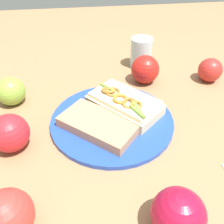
# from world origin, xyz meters

# --- Properties ---
(ground_plane) EXTENTS (2.00, 2.00, 0.00)m
(ground_plane) POSITION_xyz_m (0.00, 0.00, 0.00)
(ground_plane) COLOR #946D49
(ground_plane) RESTS_ON ground
(plate) EXTENTS (0.29, 0.29, 0.01)m
(plate) POSITION_xyz_m (0.00, 0.00, 0.01)
(plate) COLOR #2347B4
(plate) RESTS_ON ground_plane
(sandwich) EXTENTS (0.19, 0.20, 0.05)m
(sandwich) POSITION_xyz_m (0.03, 0.03, 0.03)
(sandwich) COLOR beige
(sandwich) RESTS_ON plate
(bread_slice_side) EXTENTS (0.19, 0.18, 0.02)m
(bread_slice_side) POSITION_xyz_m (-0.04, -0.03, 0.02)
(bread_slice_side) COLOR tan
(bread_slice_side) RESTS_ON plate
(apple_0) EXTENTS (0.11, 0.11, 0.08)m
(apple_0) POSITION_xyz_m (0.06, -0.27, 0.04)
(apple_0) COLOR #A7112F
(apple_0) RESTS_ON ground_plane
(apple_1) EXTENTS (0.10, 0.10, 0.07)m
(apple_1) POSITION_xyz_m (-0.25, 0.12, 0.04)
(apple_1) COLOR #85AE3C
(apple_1) RESTS_ON ground_plane
(apple_2) EXTENTS (0.12, 0.12, 0.08)m
(apple_2) POSITION_xyz_m (0.12, 0.17, 0.04)
(apple_2) COLOR red
(apple_2) RESTS_ON ground_plane
(apple_3) EXTENTS (0.10, 0.10, 0.07)m
(apple_3) POSITION_xyz_m (0.32, 0.15, 0.04)
(apple_3) COLOR red
(apple_3) RESTS_ON ground_plane
(apple_4) EXTENTS (0.09, 0.09, 0.08)m
(apple_4) POSITION_xyz_m (-0.22, -0.05, 0.04)
(apple_4) COLOR red
(apple_4) RESTS_ON ground_plane
(apple_5) EXTENTS (0.11, 0.11, 0.08)m
(apple_5) POSITION_xyz_m (-0.19, -0.24, 0.04)
(apple_5) COLOR red
(apple_5) RESTS_ON ground_plane
(drinking_glass) EXTENTS (0.07, 0.07, 0.10)m
(drinking_glass) POSITION_xyz_m (0.13, 0.27, 0.05)
(drinking_glass) COLOR silver
(drinking_glass) RESTS_ON ground_plane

